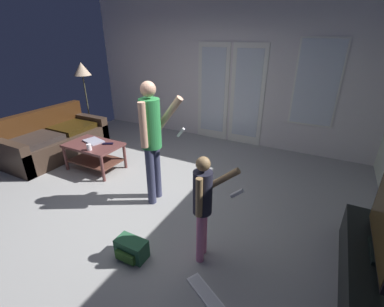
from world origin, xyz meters
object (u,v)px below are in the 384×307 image
object	(u,v)px
person_adult	(152,134)
loose_keyboard	(205,293)
backpack	(131,249)
leather_couch	(55,141)
coffee_table	(94,151)
cup_near_edge	(89,147)
person_child	(204,201)
laptop_closed	(94,141)
tv_remote_black	(108,144)
tv_stand	(368,269)
floor_lamp	(82,73)

from	to	relation	value
person_adult	loose_keyboard	bearing A→B (deg)	-39.75
backpack	leather_couch	bearing A→B (deg)	154.90
coffee_table	cup_near_edge	bearing A→B (deg)	-55.57
person_adult	person_child	xyz separation A→B (m)	(1.04, -0.65, -0.29)
person_adult	laptop_closed	xyz separation A→B (m)	(-1.50, 0.37, -0.51)
coffee_table	tv_remote_black	bearing A→B (deg)	23.77
tv_stand	person_child	xyz separation A→B (m)	(-1.49, -0.39, 0.50)
tv_stand	leather_couch	bearing A→B (deg)	172.81
tv_stand	person_adult	xyz separation A→B (m)	(-2.52, 0.26, 0.79)
person_child	backpack	size ratio (longest dim) A/B	3.52
coffee_table	laptop_closed	bearing A→B (deg)	130.84
coffee_table	person_child	distance (m)	2.67
leather_couch	person_adult	xyz separation A→B (m)	(2.56, -0.38, 0.70)
person_adult	coffee_table	bearing A→B (deg)	168.45
leather_couch	person_adult	size ratio (longest dim) A/B	1.12
loose_keyboard	leather_couch	bearing A→B (deg)	159.56
leather_couch	loose_keyboard	bearing A→B (deg)	-20.44
person_adult	floor_lamp	size ratio (longest dim) A/B	1.03
coffee_table	laptop_closed	size ratio (longest dim) A/B	2.69
backpack	laptop_closed	xyz separation A→B (m)	(-1.88, 1.37, 0.37)
person_adult	loose_keyboard	distance (m)	1.90
floor_lamp	backpack	bearing A→B (deg)	-38.05
coffee_table	tv_stand	bearing A→B (deg)	-7.99
tv_stand	tv_remote_black	bearing A→B (deg)	170.01
floor_lamp	loose_keyboard	bearing A→B (deg)	-32.11
coffee_table	loose_keyboard	distance (m)	3.02
tv_stand	person_adult	size ratio (longest dim) A/B	0.88
laptop_closed	leather_couch	bearing A→B (deg)	-165.99
person_child	loose_keyboard	size ratio (longest dim) A/B	2.59
leather_couch	tv_stand	size ratio (longest dim) A/B	1.27
cup_near_edge	backpack	bearing A→B (deg)	-32.89
loose_keyboard	floor_lamp	bearing A→B (deg)	147.89
leather_couch	backpack	bearing A→B (deg)	-25.10
person_adult	tv_remote_black	bearing A→B (deg)	161.88
leather_couch	coffee_table	size ratio (longest dim) A/B	2.01
coffee_table	person_child	world-z (taller)	person_child
person_adult	tv_remote_black	size ratio (longest dim) A/B	9.65
person_adult	cup_near_edge	bearing A→B (deg)	176.33
tv_stand	laptop_closed	bearing A→B (deg)	171.09
backpack	loose_keyboard	size ratio (longest dim) A/B	0.73
floor_lamp	person_adult	bearing A→B (deg)	-28.28
person_adult	laptop_closed	size ratio (longest dim) A/B	4.83
person_adult	floor_lamp	bearing A→B (deg)	151.72
coffee_table	person_child	size ratio (longest dim) A/B	0.79
tv_stand	laptop_closed	size ratio (longest dim) A/B	4.25
leather_couch	coffee_table	world-z (taller)	leather_couch
tv_stand	person_child	bearing A→B (deg)	-165.44
floor_lamp	tv_remote_black	distance (m)	2.21
floor_lamp	cup_near_edge	size ratio (longest dim) A/B	15.80
person_child	cup_near_edge	distance (m)	2.45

